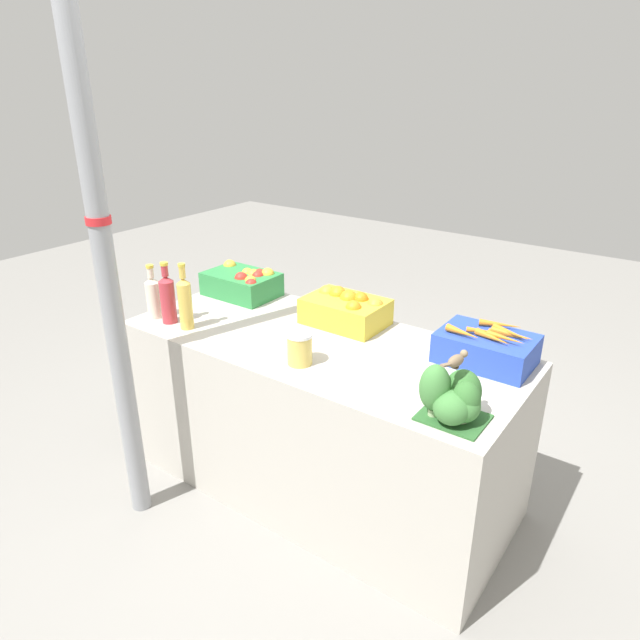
% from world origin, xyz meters
% --- Properties ---
extents(ground_plane, '(10.00, 10.00, 0.00)m').
position_xyz_m(ground_plane, '(0.00, 0.00, 0.00)').
color(ground_plane, gray).
extents(market_table, '(1.78, 0.76, 0.77)m').
position_xyz_m(market_table, '(0.00, 0.00, 0.39)').
color(market_table, '#B7B2A8').
rests_on(market_table, ground_plane).
extents(support_pole, '(0.09, 0.09, 2.44)m').
position_xyz_m(support_pole, '(-0.58, -0.61, 1.22)').
color(support_pole, gray).
rests_on(support_pole, ground_plane).
extents(apple_crate, '(0.37, 0.26, 0.15)m').
position_xyz_m(apple_crate, '(-0.66, 0.23, 0.84)').
color(apple_crate, '#2D8442').
rests_on(apple_crate, market_table).
extents(orange_crate, '(0.37, 0.26, 0.16)m').
position_xyz_m(orange_crate, '(-0.02, 0.23, 0.85)').
color(orange_crate, gold).
rests_on(orange_crate, market_table).
extents(carrot_crate, '(0.37, 0.26, 0.16)m').
position_xyz_m(carrot_crate, '(0.66, 0.23, 0.84)').
color(carrot_crate, '#2847B7').
rests_on(carrot_crate, market_table).
extents(broccoli_pile, '(0.22, 0.20, 0.20)m').
position_xyz_m(broccoli_pile, '(0.73, -0.25, 0.86)').
color(broccoli_pile, '#2D602D').
rests_on(broccoli_pile, market_table).
extents(juice_bottle_cloudy, '(0.07, 0.07, 0.26)m').
position_xyz_m(juice_bottle_cloudy, '(-0.80, -0.24, 0.88)').
color(juice_bottle_cloudy, beige).
rests_on(juice_bottle_cloudy, market_table).
extents(juice_bottle_ruby, '(0.07, 0.07, 0.29)m').
position_xyz_m(juice_bottle_ruby, '(-0.70, -0.24, 0.89)').
color(juice_bottle_ruby, '#B2333D').
rests_on(juice_bottle_ruby, market_table).
extents(juice_bottle_golden, '(0.06, 0.06, 0.31)m').
position_xyz_m(juice_bottle_golden, '(-0.58, -0.24, 0.90)').
color(juice_bottle_golden, gold).
rests_on(juice_bottle_golden, market_table).
extents(pickle_jar, '(0.10, 0.10, 0.13)m').
position_xyz_m(pickle_jar, '(0.06, -0.22, 0.84)').
color(pickle_jar, '#DBBC56').
rests_on(pickle_jar, market_table).
extents(sparrow_bird, '(0.05, 0.13, 0.05)m').
position_xyz_m(sparrow_bird, '(0.72, -0.25, 1.00)').
color(sparrow_bird, '#4C3D2D').
rests_on(sparrow_bird, broccoli_pile).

